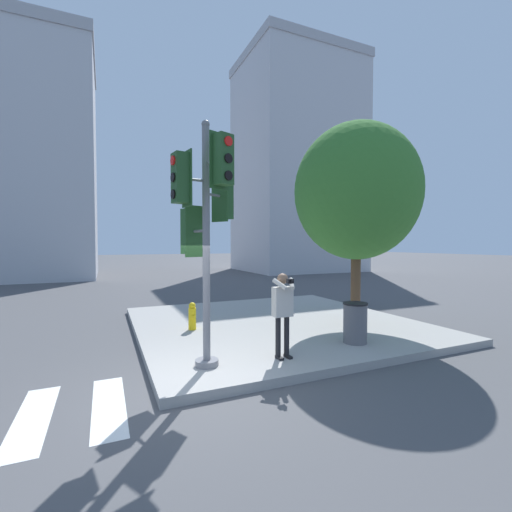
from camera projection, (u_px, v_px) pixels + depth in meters
ground_plane at (185, 392)px, 5.83m from camera, size 160.00×160.00×0.00m
sidewalk_corner at (275, 324)px, 10.45m from camera, size 8.00×8.00×0.18m
traffic_signal_pole at (205, 213)px, 6.51m from camera, size 1.30×1.30×4.68m
person_photographer at (283, 307)px, 7.02m from camera, size 0.50×0.53×1.75m
street_tree at (357, 192)px, 9.80m from camera, size 3.55×3.55×5.80m
fire_hydrant at (192, 316)px, 9.35m from camera, size 0.21×0.27×0.75m
trash_bin at (355, 323)px, 8.11m from camera, size 0.58×0.58×0.96m
building_right at (297, 166)px, 32.73m from camera, size 10.45×9.24×19.97m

